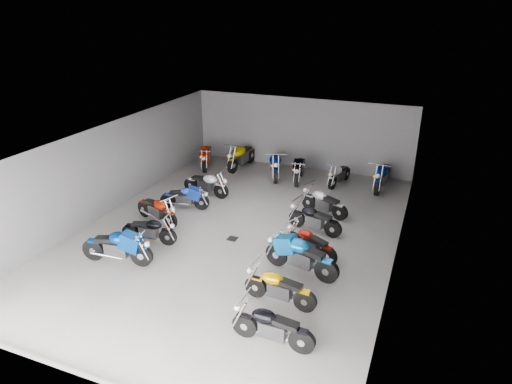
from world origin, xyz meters
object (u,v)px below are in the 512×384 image
motorcycle_back_e (339,174)px  motorcycle_back_f (382,176)px  motorcycle_right_a (272,326)px  motorcycle_right_b (279,288)px  motorcycle_back_a (207,156)px  motorcycle_right_f (324,202)px  motorcycle_back_c (275,164)px  motorcycle_back_d (300,169)px  motorcycle_right_d (310,243)px  motorcycle_back_b (241,156)px  motorcycle_right_e (314,219)px  motorcycle_left_d (157,210)px  motorcycle_left_b (118,247)px  drain_grate (232,239)px  motorcycle_right_c (300,256)px  motorcycle_left_c (149,230)px  motorcycle_left_f (206,184)px  motorcycle_left_e (185,197)px

motorcycle_back_e → motorcycle_back_f: size_ratio=0.78×
motorcycle_right_a → motorcycle_right_b: bearing=14.2°
motorcycle_back_a → motorcycle_right_f: bearing=134.1°
motorcycle_right_f → motorcycle_back_a: size_ratio=0.86×
motorcycle_back_c → motorcycle_back_d: bearing=155.9°
motorcycle_back_c → motorcycle_back_e: 2.81m
motorcycle_right_d → motorcycle_back_b: size_ratio=0.74×
motorcycle_back_a → motorcycle_back_e: (6.15, 0.08, -0.08)m
motorcycle_right_e → motorcycle_back_e: size_ratio=1.02×
motorcycle_right_f → motorcycle_back_a: bearing=85.3°
motorcycle_left_d → motorcycle_back_c: size_ratio=0.86×
motorcycle_left_b → motorcycle_back_a: (-1.52, 8.44, 0.01)m
motorcycle_right_a → motorcycle_back_b: (-5.30, 10.48, 0.10)m
motorcycle_left_d → motorcycle_right_d: (5.50, -0.27, -0.03)m
motorcycle_left_b → motorcycle_back_f: 10.79m
motorcycle_right_a → motorcycle_back_a: size_ratio=0.91×
drain_grate → motorcycle_right_b: bearing=-46.7°
motorcycle_right_d → motorcycle_left_b: bearing=137.9°
drain_grate → motorcycle_right_c: (2.59, -1.10, 0.54)m
motorcycle_back_c → motorcycle_back_d: motorcycle_back_c is taller
motorcycle_left_b → motorcycle_right_a: 5.54m
motorcycle_right_a → motorcycle_right_e: bearing=6.8°
motorcycle_right_d → motorcycle_back_d: motorcycle_back_d is taller
motorcycle_right_a → motorcycle_right_d: 4.01m
drain_grate → motorcycle_back_c: (-0.65, 5.88, 0.56)m
drain_grate → motorcycle_back_f: 7.31m
motorcycle_left_c → motorcycle_left_d: bearing=-164.0°
motorcycle_left_f → motorcycle_back_d: size_ratio=0.91×
motorcycle_left_f → motorcycle_right_c: 6.44m
drain_grate → motorcycle_back_d: size_ratio=0.14×
motorcycle_left_b → motorcycle_back_a: size_ratio=1.02×
motorcycle_left_d → motorcycle_back_c: motorcycle_back_c is taller
motorcycle_left_c → motorcycle_left_f: 4.10m
motorcycle_back_e → motorcycle_left_e: bearing=56.4°
drain_grate → motorcycle_right_d: bearing=-2.7°
drain_grate → motorcycle_right_a: bearing=-55.4°
motorcycle_back_b → motorcycle_right_a: bearing=122.6°
motorcycle_right_f → motorcycle_back_e: bearing=22.7°
motorcycle_left_b → motorcycle_right_d: bearing=106.7°
motorcycle_left_b → motorcycle_left_c: size_ratio=1.19×
motorcycle_left_d → motorcycle_back_e: (5.06, 5.83, -0.03)m
motorcycle_left_f → motorcycle_right_d: size_ratio=1.14×
motorcycle_right_b → motorcycle_back_b: 10.30m
motorcycle_back_b → motorcycle_back_c: size_ratio=1.07×
motorcycle_left_c → motorcycle_back_d: 7.56m
motorcycle_right_f → motorcycle_left_e: bearing=127.0°
motorcycle_left_f → motorcycle_left_b: bearing=5.5°
motorcycle_back_e → motorcycle_right_d: bearing=107.3°
motorcycle_left_e → motorcycle_back_f: size_ratio=0.77×
motorcycle_right_c → motorcycle_back_a: 9.60m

